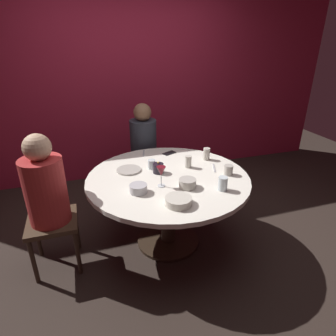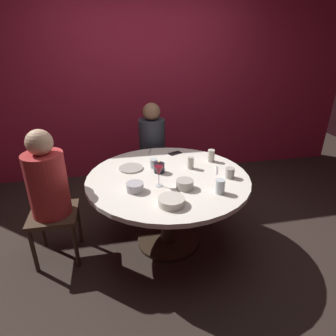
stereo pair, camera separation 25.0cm
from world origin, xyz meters
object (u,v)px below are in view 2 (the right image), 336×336
at_px(candle_holder, 159,168).
at_px(bowl_small_white, 171,201).
at_px(cup_near_candle, 154,164).
at_px(wine_glass, 159,172).
at_px(dining_table, 168,189).
at_px(dinner_plate, 131,168).
at_px(cup_center_front, 220,186).
at_px(seated_diner_back, 152,141).
at_px(cup_far_edge, 211,156).
at_px(bowl_salad_center, 185,184).
at_px(cup_by_left_diner, 230,173).
at_px(seated_diner_left, 48,184).
at_px(cup_by_right_diner, 191,163).
at_px(cell_phone, 175,153).
at_px(bowl_serving_large, 135,187).

height_order(candle_holder, bowl_small_white, candle_holder).
bearing_deg(cup_near_candle, wine_glass, -92.28).
bearing_deg(bowl_small_white, dining_table, 81.58).
xyz_separation_m(wine_glass, dinner_plate, (-0.20, 0.38, -0.12)).
relative_size(wine_glass, cup_center_front, 1.53).
relative_size(dining_table, seated_diner_back, 1.23).
height_order(candle_holder, cup_far_edge, cup_far_edge).
xyz_separation_m(bowl_salad_center, cup_by_left_diner, (0.44, 0.11, 0.01)).
bearing_deg(seated_diner_back, seated_diner_left, -46.76).
bearing_deg(seated_diner_left, bowl_small_white, -26.43).
height_order(dining_table, cup_by_right_diner, cup_by_right_diner).
relative_size(wine_glass, dinner_plate, 0.78).
xyz_separation_m(candle_holder, cup_center_front, (0.41, -0.47, 0.01)).
height_order(cell_phone, cup_far_edge, cup_far_edge).
bearing_deg(cup_by_left_diner, seated_diner_back, 115.87).
bearing_deg(candle_holder, bowl_serving_large, -129.70).
bearing_deg(seated_diner_left, cup_by_left_diner, -4.91).
relative_size(bowl_serving_large, bowl_salad_center, 0.99).
relative_size(dining_table, cup_near_candle, 16.72).
bearing_deg(dinner_plate, dining_table, -35.56).
bearing_deg(bowl_salad_center, cup_by_left_diner, 14.28).
relative_size(cell_phone, bowl_serving_large, 0.99).
bearing_deg(cup_far_edge, dining_table, -153.12).
bearing_deg(cup_center_front, seated_diner_back, 104.54).
bearing_deg(cell_phone, cup_by_right_diner, 164.51).
bearing_deg(bowl_serving_large, cup_center_front, -14.35).
distance_m(seated_diner_left, cup_near_candle, 0.94).
bearing_deg(dining_table, cup_by_left_diner, -14.11).
distance_m(wine_glass, bowl_small_white, 0.33).
xyz_separation_m(seated_diner_back, cup_near_candle, (-0.09, -0.75, 0.04)).
relative_size(cup_near_candle, cup_by_right_diner, 0.75).
distance_m(dinner_plate, bowl_serving_large, 0.43).
height_order(dining_table, candle_holder, candle_holder).
height_order(cell_phone, bowl_small_white, bowl_small_white).
bearing_deg(cup_by_right_diner, candle_holder, -174.63).
relative_size(wine_glass, cell_phone, 1.26).
bearing_deg(dining_table, wine_glass, -124.47).
height_order(candle_holder, cup_by_left_diner, candle_holder).
distance_m(seated_diner_back, dinner_plate, 0.79).
relative_size(cell_phone, cup_far_edge, 1.17).
relative_size(dinner_plate, bowl_small_white, 1.13).
distance_m(dining_table, cup_far_edge, 0.58).
bearing_deg(candle_holder, cell_phone, 60.18).
height_order(bowl_salad_center, bowl_small_white, bowl_salad_center).
distance_m(cup_by_right_diner, cup_far_edge, 0.27).
bearing_deg(bowl_salad_center, cup_near_candle, 112.57).
xyz_separation_m(wine_glass, cup_by_left_diner, (0.64, 0.03, -0.08)).
height_order(seated_diner_left, cup_by_left_diner, seated_diner_left).
bearing_deg(dinner_plate, seated_diner_back, 66.95).
bearing_deg(cup_far_edge, seated_diner_back, 124.48).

